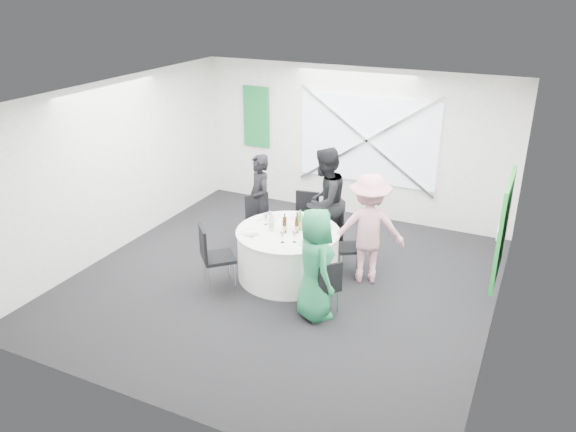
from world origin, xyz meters
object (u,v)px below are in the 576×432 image
at_px(chair_back, 306,215).
at_px(green_water_bottle, 300,222).
at_px(chair_front_right, 326,284).
at_px(person_woman_pink, 368,229).
at_px(clear_water_bottle, 271,223).
at_px(chair_back_right, 355,242).
at_px(person_woman_green, 315,264).
at_px(chair_back_left, 260,219).
at_px(person_man_back_left, 259,201).
at_px(chair_front_left, 212,252).
at_px(banquet_table, 288,253).
at_px(person_man_back, 324,202).

distance_m(chair_back, green_water_bottle, 1.13).
xyz_separation_m(chair_front_right, person_woman_pink, (0.19, 1.17, 0.36)).
relative_size(person_woman_pink, clear_water_bottle, 5.59).
xyz_separation_m(chair_front_right, clear_water_bottle, (-1.15, 0.67, 0.40)).
relative_size(chair_back_right, clear_water_bottle, 2.89).
height_order(chair_back, clear_water_bottle, clear_water_bottle).
bearing_deg(person_woman_green, chair_back, -16.72).
relative_size(chair_back_left, person_man_back_left, 0.60).
relative_size(person_woman_pink, person_woman_green, 1.09).
relative_size(chair_back, person_woman_pink, 0.55).
bearing_deg(green_water_bottle, clear_water_bottle, -151.83).
relative_size(chair_front_right, chair_front_left, 0.83).
bearing_deg(green_water_bottle, chair_front_left, -137.59).
relative_size(chair_front_right, person_woman_pink, 0.49).
bearing_deg(chair_back, chair_back_left, -150.55).
xyz_separation_m(banquet_table, green_water_bottle, (0.15, 0.11, 0.50)).
xyz_separation_m(chair_back_right, clear_water_bottle, (-1.11, -0.64, 0.37)).
relative_size(chair_front_left, clear_water_bottle, 3.28).
height_order(chair_front_right, person_woman_pink, person_woman_pink).
distance_m(banquet_table, chair_back, 1.16).
distance_m(chair_front_left, clear_water_bottle, 0.97).
distance_m(banquet_table, chair_front_right, 1.20).
relative_size(banquet_table, chair_back_right, 1.79).
height_order(chair_front_left, person_woman_pink, person_woman_pink).
bearing_deg(chair_back_right, chair_front_left, -83.87).
xyz_separation_m(chair_back_left, person_woman_pink, (1.92, -0.21, 0.28)).
distance_m(banquet_table, chair_back_left, 1.04).
height_order(person_woman_pink, person_woman_green, person_woman_pink).
relative_size(chair_front_right, person_man_back_left, 0.52).
bearing_deg(green_water_bottle, banquet_table, -144.64).
distance_m(banquet_table, chair_front_left, 1.17).
bearing_deg(person_man_back_left, green_water_bottle, 8.01).
height_order(person_woman_pink, clear_water_bottle, person_woman_pink).
xyz_separation_m(chair_back_left, person_man_back_left, (-0.11, 0.20, 0.23)).
relative_size(chair_back, clear_water_bottle, 3.09).
bearing_deg(chair_back_right, person_woman_green, -35.66).
relative_size(banquet_table, chair_front_left, 1.58).
distance_m(banquet_table, person_man_back_left, 1.30).
distance_m(chair_back_right, clear_water_bottle, 1.33).
distance_m(person_man_back_left, person_woman_pink, 2.08).
bearing_deg(chair_back_right, person_man_back, -154.35).
height_order(banquet_table, person_man_back, person_man_back).
relative_size(banquet_table, green_water_bottle, 4.96).
xyz_separation_m(banquet_table, chair_back_right, (0.88, 0.55, 0.13)).
bearing_deg(person_man_back, green_water_bottle, 8.36).
height_order(person_man_back_left, green_water_bottle, person_man_back_left).
relative_size(person_man_back_left, green_water_bottle, 5.06).
xyz_separation_m(banquet_table, person_woman_pink, (1.11, 0.41, 0.46)).
relative_size(green_water_bottle, clear_water_bottle, 1.04).
relative_size(banquet_table, chair_front_right, 1.89).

